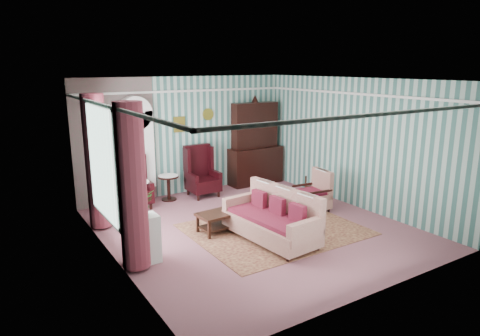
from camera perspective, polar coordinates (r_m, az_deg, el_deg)
floor at (r=8.61m, az=1.81°, el=-7.98°), size 6.00×6.00×0.00m
room_shell at (r=7.92m, az=-2.51°, el=5.16°), size 5.53×6.02×2.91m
bookcase at (r=10.18m, az=-13.57°, el=1.61°), size 0.80×0.28×2.24m
dresser_hutch at (r=11.50m, az=2.11°, el=3.63°), size 1.50×0.56×2.36m
wingback_left at (r=9.86m, az=-14.04°, el=-1.76°), size 0.76×0.80×1.25m
wingback_right at (r=10.51m, az=-4.98°, el=-0.46°), size 0.76×0.80×1.25m
seated_woman at (r=9.87m, az=-14.03°, el=-1.96°), size 0.44×0.40×1.18m
round_side_table at (r=10.38m, az=-9.49°, el=-2.63°), size 0.50×0.50×0.60m
nest_table at (r=10.66m, az=10.15°, el=-2.40°), size 0.45×0.38×0.54m
plant_stand at (r=7.22m, az=-12.97°, el=-9.30°), size 0.55×0.35×0.80m
rug at (r=8.55m, az=4.64°, el=-8.15°), size 3.20×2.60×0.01m
sofa at (r=7.87m, az=4.07°, el=-5.93°), size 1.12×2.01×1.08m
floral_armchair at (r=9.59m, az=9.55°, el=-2.73°), size 0.91×0.83×1.00m
coffee_table at (r=8.39m, az=-2.57°, el=-7.16°), size 0.95×0.59×0.39m
potted_plant_a at (r=6.95m, az=-13.08°, el=-4.75°), size 0.50×0.47×0.44m
potted_plant_b at (r=7.13m, az=-13.38°, el=-3.99°), size 0.33×0.29×0.51m
potted_plant_c at (r=7.09m, az=-13.82°, el=-4.43°), size 0.25×0.25×0.43m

